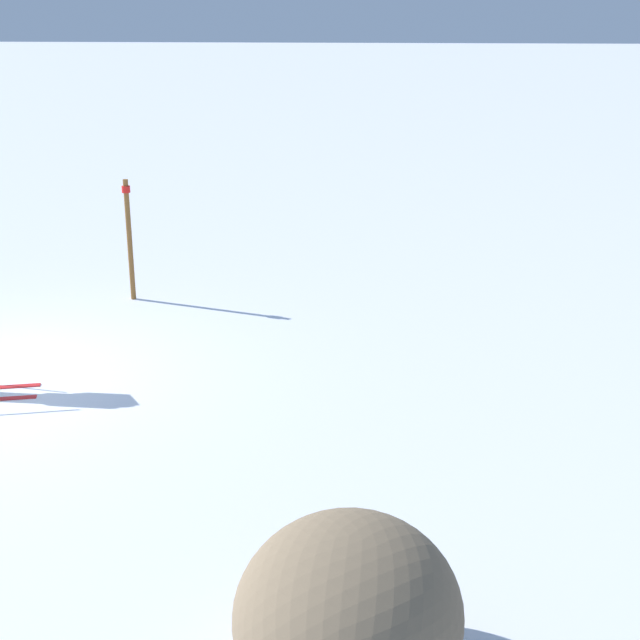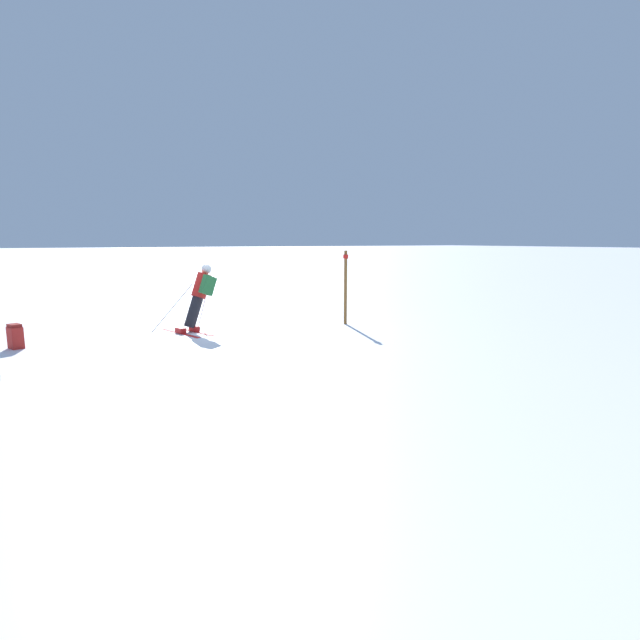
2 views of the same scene
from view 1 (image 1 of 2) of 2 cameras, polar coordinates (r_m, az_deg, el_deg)
The scene contains 2 objects.
exposed_boulder_0 at distance 6.07m, azimuth 1.81°, elevation -18.18°, with size 1.76×1.50×1.14m, color #7A664C.
trail_marker at distance 14.11m, azimuth -12.12°, elevation 5.38°, with size 0.13×0.13×1.89m.
Camera 1 is at (9.64, 5.20, 4.22)m, focal length 50.00 mm.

